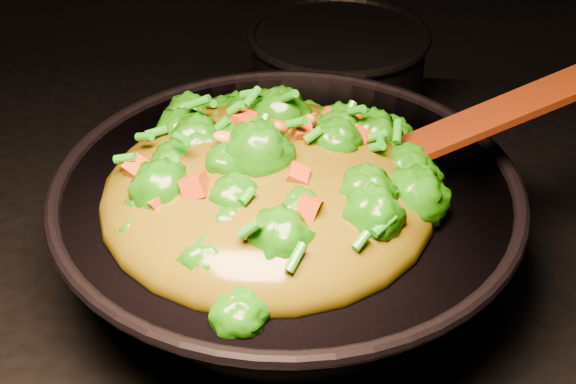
# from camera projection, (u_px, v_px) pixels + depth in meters

# --- Properties ---
(wok) EXTENTS (0.57, 0.57, 0.13)m
(wok) POSITION_uv_depth(u_px,v_px,m) (287.00, 235.00, 0.82)
(wok) COLOR black
(wok) RESTS_ON stovetop
(stir_fry) EXTENTS (0.40, 0.40, 0.11)m
(stir_fry) POSITION_uv_depth(u_px,v_px,m) (267.00, 153.00, 0.73)
(stir_fry) COLOR #1A6807
(stir_fry) RESTS_ON wok
(spatula) EXTENTS (0.27, 0.11, 0.12)m
(spatula) POSITION_uv_depth(u_px,v_px,m) (450.00, 134.00, 0.77)
(spatula) COLOR #341807
(spatula) RESTS_ON wok
(back_pot) EXTENTS (0.30, 0.30, 0.13)m
(back_pot) POSITION_uv_depth(u_px,v_px,m) (337.00, 75.00, 1.09)
(back_pot) COLOR black
(back_pot) RESTS_ON stovetop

